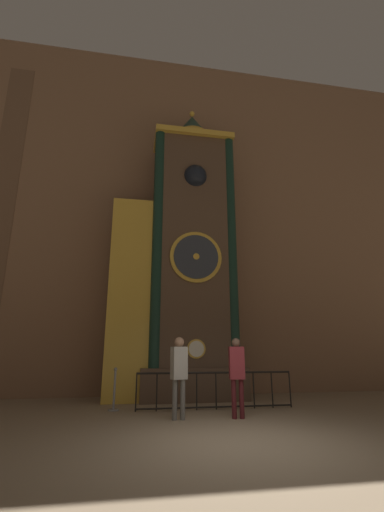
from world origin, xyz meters
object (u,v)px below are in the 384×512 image
at_px(visitor_far, 237,369).
at_px(stanchion_post, 114,396).
at_px(visitor_near, 179,369).
at_px(clock_tower, 180,260).

height_order(visitor_far, stanchion_post, visitor_far).
relative_size(visitor_near, stanchion_post, 1.70).
bearing_deg(stanchion_post, visitor_far, -29.45).
xyz_separation_m(clock_tower, stanchion_post, (-1.90, -1.61, -4.10)).
xyz_separation_m(clock_tower, visitor_near, (-0.44, -3.10, -3.36)).
bearing_deg(clock_tower, visitor_far, -74.31).
xyz_separation_m(visitor_far, stanchion_post, (-2.79, 1.57, -0.71)).
distance_m(clock_tower, stanchion_post, 4.79).
distance_m(visitor_near, stanchion_post, 2.21).
height_order(clock_tower, stanchion_post, clock_tower).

